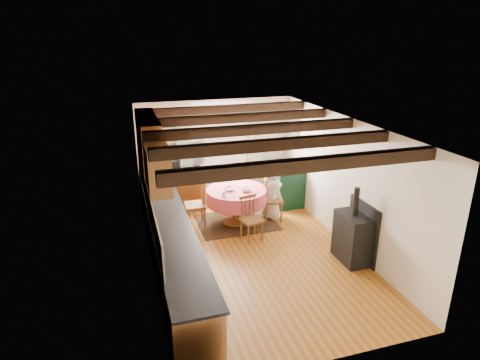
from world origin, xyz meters
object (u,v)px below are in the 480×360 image
object	(u,v)px
dining_table	(236,206)
chair_near	(252,219)
chair_left	(195,203)
child_right	(272,191)
chair_right	(273,198)
cast_iron_stove	(354,225)
aga_range	(284,184)
child_far	(225,186)
cup	(224,193)

from	to	relation	value
dining_table	chair_near	bearing A→B (deg)	-85.20
chair_left	child_right	size ratio (longest dim) A/B	0.82
chair_left	chair_right	xyz separation A→B (m)	(1.65, -0.16, -0.02)
chair_near	chair_left	xyz separation A→B (m)	(-0.93, 0.90, 0.06)
dining_table	cast_iron_stove	bearing A→B (deg)	-53.92
aga_range	chair_near	bearing A→B (deg)	-130.54
chair_right	child_right	size ratio (longest dim) A/B	0.80
aga_range	cast_iron_stove	size ratio (longest dim) A/B	0.72
chair_left	child_far	size ratio (longest dim) A/B	0.93
chair_left	cup	xyz separation A→B (m)	(0.52, -0.35, 0.30)
child_right	cup	bearing A→B (deg)	85.43
child_far	cup	xyz separation A→B (m)	(-0.29, -1.04, 0.25)
child_far	cup	world-z (taller)	child_far
chair_near	chair_right	size ratio (longest dim) A/B	0.90
dining_table	child_far	bearing A→B (deg)	93.66
chair_near	chair_left	world-z (taller)	chair_left
aga_range	cup	distance (m)	2.02
chair_near	child_right	xyz separation A→B (m)	(0.73, 0.85, 0.17)
dining_table	child_far	distance (m)	0.80
chair_near	aga_range	world-z (taller)	aga_range
cup	cast_iron_stove	bearing A→B (deg)	-44.47
chair_left	child_far	world-z (taller)	child_far
cup	child_right	bearing A→B (deg)	14.50
chair_left	child_right	distance (m)	1.66
chair_right	child_right	bearing A→B (deg)	7.38
chair_right	child_far	world-z (taller)	child_far
aga_range	cup	bearing A→B (deg)	-150.13
dining_table	chair_left	size ratio (longest dim) A/B	1.24
chair_near	chair_left	size ratio (longest dim) A/B	0.88
chair_right	cast_iron_stove	bearing A→B (deg)	-148.67
chair_right	chair_near	bearing A→B (deg)	147.23
chair_left	aga_range	world-z (taller)	chair_left
aga_range	child_right	bearing A→B (deg)	-130.28
dining_table	chair_right	size ratio (longest dim) A/B	1.28
dining_table	child_right	xyz separation A→B (m)	(0.80, 0.04, 0.24)
dining_table	cup	size ratio (longest dim) A/B	13.06
dining_table	chair_right	world-z (taller)	chair_right
aga_range	cast_iron_stove	xyz separation A→B (m)	(0.11, -2.79, 0.23)
child_right	cup	world-z (taller)	child_right
cast_iron_stove	chair_right	bearing A→B (deg)	109.66
dining_table	chair_right	distance (m)	0.80
cast_iron_stove	child_right	distance (m)	2.21
cast_iron_stove	cup	world-z (taller)	cast_iron_stove
chair_left	chair_right	size ratio (longest dim) A/B	1.03
chair_near	child_far	bearing A→B (deg)	82.23
aga_range	child_far	size ratio (longest dim) A/B	0.90
child_far	child_right	xyz separation A→B (m)	(0.85, -0.74, 0.07)
cast_iron_stove	child_far	distance (m)	3.24
chair_right	aga_range	bearing A→B (deg)	-24.88
cast_iron_stove	child_right	size ratio (longest dim) A/B	1.11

